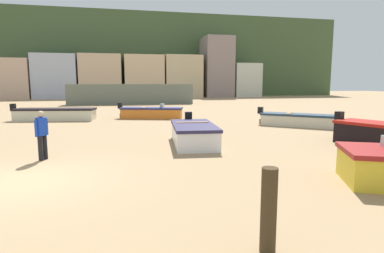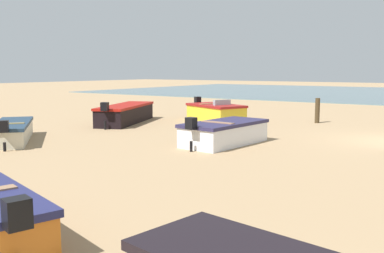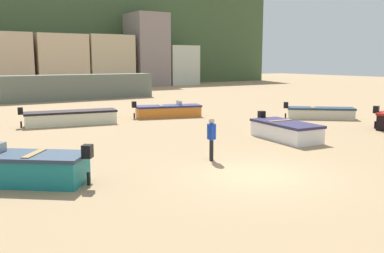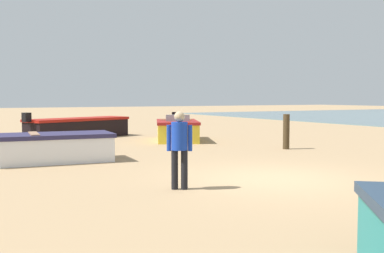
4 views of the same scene
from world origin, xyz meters
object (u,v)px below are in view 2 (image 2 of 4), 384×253
object	(u,v)px
boat_black_5	(126,114)
mooring_post_near_water	(317,111)
boat_yellow_3	(216,112)
boat_cream_6	(12,132)
boat_white_0	(224,133)

from	to	relation	value
boat_black_5	mooring_post_near_water	xyz separation A→B (m)	(-8.25, -5.54, 0.17)
boat_black_5	boat_yellow_3	bearing A→B (deg)	24.39
boat_black_5	mooring_post_near_water	size ratio (longest dim) A/B	4.09
boat_black_5	boat_cream_6	world-z (taller)	boat_black_5
boat_white_0	boat_black_5	bearing A→B (deg)	164.77
boat_black_5	mooring_post_near_water	distance (m)	9.94
boat_white_0	boat_black_5	xyz separation A→B (m)	(7.52, -2.83, 0.05)
boat_white_0	boat_yellow_3	xyz separation A→B (m)	(4.19, -6.34, 0.03)
boat_yellow_3	mooring_post_near_water	xyz separation A→B (m)	(-4.92, -2.03, 0.19)
boat_yellow_3	mooring_post_near_water	bearing A→B (deg)	136.40
boat_white_0	mooring_post_near_water	bearing A→B (deg)	90.42
boat_yellow_3	boat_cream_6	distance (m)	10.73
boat_white_0	boat_cream_6	distance (m)	8.15
boat_cream_6	mooring_post_near_water	bearing A→B (deg)	7.71
boat_white_0	boat_cream_6	xyz separation A→B (m)	(7.11, 3.99, -0.05)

